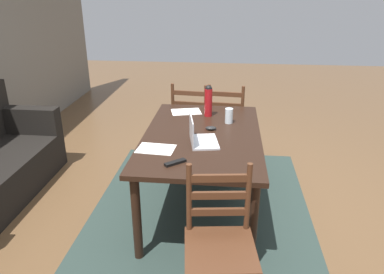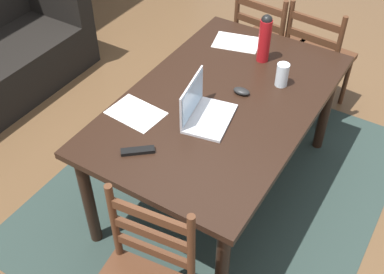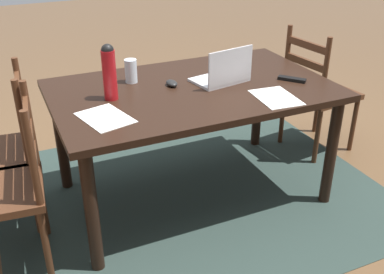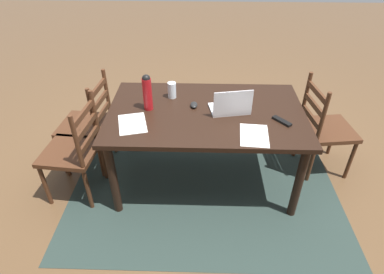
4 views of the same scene
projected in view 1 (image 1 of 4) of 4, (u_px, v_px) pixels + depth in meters
The scene contains 13 objects.
ground_plane at pixel (201, 207), 3.53m from camera, with size 14.00×14.00×0.00m, color brown.
area_rug at pixel (201, 206), 3.53m from camera, with size 2.44×2.02×0.01m, color #283833.
dining_table at pixel (202, 143), 3.27m from camera, with size 1.65×1.02×0.76m.
chair_left_near at pixel (220, 245), 2.31m from camera, with size 0.49×0.49×0.95m.
chair_right_near at pixel (226, 122), 4.36m from camera, with size 0.48×0.48×0.95m.
chair_right_far at pixel (192, 121), 4.40m from camera, with size 0.48×0.48×0.95m.
laptop at pixel (199, 136), 3.04m from camera, with size 0.36×0.28×0.23m.
water_bottle at pixel (208, 100), 3.62m from camera, with size 0.08×0.08×0.31m.
drinking_glass at pixel (229, 116), 3.47m from camera, with size 0.07×0.07×0.14m, color silver.
computer_mouse at pixel (211, 128), 3.32m from camera, with size 0.06×0.10×0.03m, color black.
tv_remote at pixel (175, 163), 2.70m from camera, with size 0.04×0.17×0.02m, color black.
paper_stack_left at pixel (156, 149), 2.94m from camera, with size 0.21×0.30×0.00m, color white.
paper_stack_right at pixel (186, 112), 3.80m from camera, with size 0.21×0.30×0.00m, color white.
Camera 1 is at (-3.00, -0.22, 1.98)m, focal length 34.42 mm.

